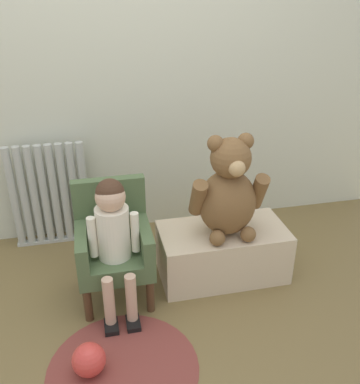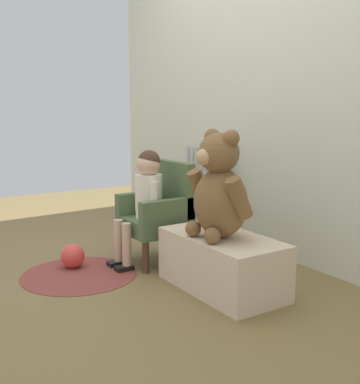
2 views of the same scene
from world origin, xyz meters
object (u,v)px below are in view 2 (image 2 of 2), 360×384
toy_ball (73,256)px  large_teddy_bear (219,191)px  radiator (204,193)px  child_figure (145,191)px  child_armchair (160,212)px  floor_rug (79,274)px  low_bench (222,263)px

toy_ball → large_teddy_bear: bearing=33.7°
radiator → child_figure: (0.36, -0.71, 0.13)m
child_armchair → child_figure: 0.18m
large_teddy_bear → floor_rug: large_teddy_bear is taller
low_bench → radiator: bearing=149.4°
radiator → child_armchair: size_ratio=1.06×
child_figure → floor_rug: bearing=-93.0°
child_figure → toy_ball: 0.61m
low_bench → toy_ball: (-0.79, -0.56, -0.08)m
child_armchair → low_bench: bearing=2.5°
floor_rug → low_bench: bearing=41.9°
floor_rug → large_teddy_bear: bearing=40.1°
radiator → toy_ball: 1.19m
radiator → floor_rug: (0.33, -1.16, -0.34)m
radiator → toy_ball: radiator is taller
child_armchair → toy_ball: size_ratio=4.27×
low_bench → large_teddy_bear: 0.41m
large_teddy_bear → toy_ball: size_ratio=3.81×
child_armchair → radiator: bearing=120.4°
child_armchair → floor_rug: size_ratio=0.94×
radiator → floor_rug: radiator is taller
child_armchair → low_bench: size_ratio=0.89×
radiator → toy_ball: (0.19, -1.14, -0.27)m
child_figure → low_bench: child_figure is taller
low_bench → toy_ball: bearing=-144.6°
radiator → child_armchair: (0.36, -0.61, -0.02)m
large_teddy_bear → floor_rug: size_ratio=0.84×
radiator → large_teddy_bear: bearing=-31.8°
radiator → large_teddy_bear: (0.99, -0.61, 0.22)m
radiator → child_figure: size_ratio=0.94×
toy_ball → child_armchair: bearing=72.5°
low_bench → floor_rug: size_ratio=1.05×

